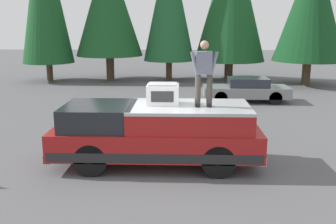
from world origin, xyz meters
TOP-DOWN VIEW (x-y plane):
  - ground_plane at (0.00, 0.00)m, footprint 90.00×90.00m
  - pickup_truck at (0.31, 0.02)m, footprint 2.01×5.54m
  - compressor_unit at (0.46, -0.15)m, footprint 0.65×0.84m
  - person_on_truck_bed at (0.21, -1.21)m, footprint 0.29×0.72m
  - parked_car_grey at (9.11, -3.80)m, footprint 1.64×4.10m
  - conifer_far_left at (14.31, -8.26)m, footprint 4.22×4.22m
  - conifer_center_left at (16.23, 0.19)m, footprint 3.32×3.32m
  - conifer_center_right at (16.08, 4.09)m, footprint 4.32×4.32m

SIDE VIEW (x-z plane):
  - ground_plane at x=0.00m, z-range 0.00..0.00m
  - parked_car_grey at x=9.11m, z-range 0.00..1.16m
  - pickup_truck at x=0.31m, z-range 0.05..1.70m
  - compressor_unit at x=0.46m, z-range 1.65..2.21m
  - person_on_truck_bed at x=0.21m, z-range 1.71..3.40m
  - conifer_far_left at x=14.31m, z-range 0.73..8.89m
  - conifer_center_right at x=16.08m, z-range 0.80..9.19m
  - conifer_center_left at x=16.23m, z-range 0.64..9.69m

